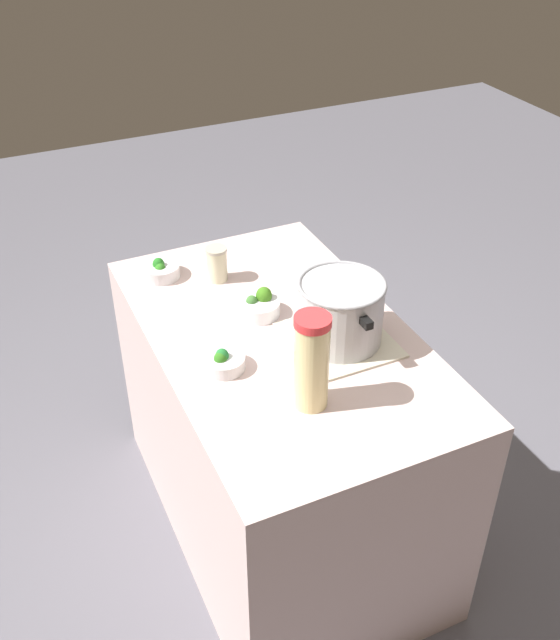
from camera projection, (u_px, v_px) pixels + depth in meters
ground_plane at (280, 517)px, 2.76m from camera, size 8.00×8.00×0.00m
counter_slab at (280, 434)px, 2.52m from camera, size 1.28×0.76×0.86m
dish_cloth at (339, 340)px, 2.24m from camera, size 0.32×0.30×0.01m
cooking_pot at (340, 311)px, 2.18m from camera, size 0.33×0.26×0.20m
lemonade_pitcher at (311, 362)px, 1.93m from camera, size 0.10×0.10×0.28m
mason_jar at (217, 264)px, 2.50m from camera, size 0.07×0.07×0.12m
broccoli_bowl_front at (259, 306)px, 2.34m from camera, size 0.13×0.13×0.09m
broccoli_bowl_center at (160, 270)px, 2.53m from camera, size 0.13×0.13×0.07m
broccoli_bowl_back at (224, 362)px, 2.12m from camera, size 0.12×0.12×0.07m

